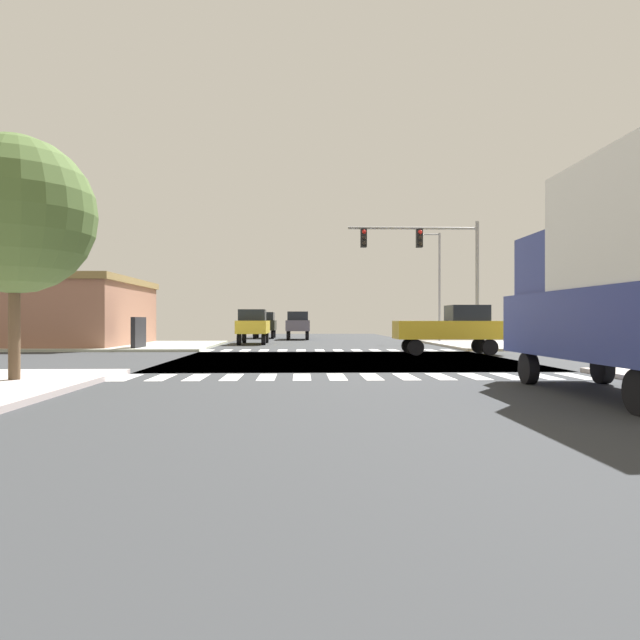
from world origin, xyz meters
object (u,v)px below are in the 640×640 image
(traffic_signal_mast, at_px, (428,254))
(pickup_crossing_2, at_px, (452,327))
(box_truck_nearside_1, at_px, (624,276))
(suv_middle_3, at_px, (298,323))
(bank_building, at_px, (12,312))
(suv_leading_1, at_px, (265,323))
(sidewalk_tree, at_px, (14,215))
(pickup_outer_3, at_px, (253,325))
(street_lamp, at_px, (436,277))

(traffic_signal_mast, xyz_separation_m, pickup_crossing_2, (0.26, -3.94, -3.94))
(box_truck_nearside_1, xyz_separation_m, pickup_crossing_2, (0.46, 15.46, -1.27))
(suv_middle_3, bearing_deg, bank_building, 35.27)
(traffic_signal_mast, relative_size, pickup_crossing_2, 1.41)
(box_truck_nearside_1, height_order, suv_leading_1, box_truck_nearside_1)
(sidewalk_tree, bearing_deg, suv_leading_1, 83.93)
(sidewalk_tree, bearing_deg, box_truck_nearside_1, -11.60)
(suv_middle_3, bearing_deg, pickup_crossing_2, 109.21)
(bank_building, distance_m, suv_middle_3, 21.60)
(sidewalk_tree, bearing_deg, suv_middle_3, 78.39)
(traffic_signal_mast, bearing_deg, pickup_outer_3, 141.06)
(pickup_crossing_2, bearing_deg, sidewalk_tree, -48.93)
(pickup_outer_3, bearing_deg, suv_middle_3, -107.99)
(sidewalk_tree, relative_size, pickup_crossing_2, 1.23)
(pickup_crossing_2, height_order, suv_leading_1, pickup_crossing_2)
(street_lamp, height_order, pickup_crossing_2, street_lamp)
(street_lamp, bearing_deg, pickup_crossing_2, -100.34)
(bank_building, bearing_deg, suv_leading_1, 47.47)
(bank_building, xyz_separation_m, pickup_outer_3, (14.63, 3.23, -0.83))
(street_lamp, distance_m, suv_middle_3, 12.91)
(sidewalk_tree, xyz_separation_m, box_truck_nearside_1, (13.99, -2.87, -1.71))
(box_truck_nearside_1, height_order, pickup_crossing_2, box_truck_nearside_1)
(traffic_signal_mast, xyz_separation_m, suv_leading_1, (-10.20, 20.96, -3.83))
(box_truck_nearside_1, xyz_separation_m, pickup_outer_3, (-10.00, 27.65, -1.27))
(traffic_signal_mast, relative_size, sidewalk_tree, 1.15)
(bank_building, relative_size, suv_middle_3, 3.65)
(street_lamp, relative_size, suv_middle_3, 1.72)
(traffic_signal_mast, bearing_deg, street_lamp, 74.36)
(bank_building, distance_m, suv_leading_1, 21.65)
(traffic_signal_mast, bearing_deg, box_truck_nearside_1, -90.59)
(bank_building, bearing_deg, sidewalk_tree, -63.72)
(pickup_crossing_2, bearing_deg, box_truck_nearside_1, -1.72)
(box_truck_nearside_1, bearing_deg, sidewalk_tree, 168.40)
(sidewalk_tree, height_order, pickup_outer_3, sidewalk_tree)
(sidewalk_tree, height_order, suv_leading_1, sidewalk_tree)
(pickup_crossing_2, xyz_separation_m, suv_middle_3, (-7.46, 21.43, 0.10))
(box_truck_nearside_1, height_order, suv_middle_3, box_truck_nearside_1)
(traffic_signal_mast, xyz_separation_m, suv_middle_3, (-7.20, 17.48, -3.83))
(traffic_signal_mast, bearing_deg, pickup_crossing_2, -86.17)
(bank_building, relative_size, box_truck_nearside_1, 2.33)
(box_truck_nearside_1, relative_size, suv_middle_3, 1.57)
(pickup_crossing_2, xyz_separation_m, pickup_outer_3, (-10.46, 12.19, 0.00))
(street_lamp, bearing_deg, suv_leading_1, 140.09)
(suv_middle_3, height_order, pickup_outer_3, pickup_outer_3)
(street_lamp, height_order, sidewalk_tree, street_lamp)
(sidewalk_tree, xyz_separation_m, pickup_outer_3, (3.99, 24.78, -2.98))
(traffic_signal_mast, xyz_separation_m, street_lamp, (2.82, 10.07, -0.48))
(traffic_signal_mast, xyz_separation_m, box_truck_nearside_1, (-0.20, -19.41, -2.66))
(pickup_crossing_2, xyz_separation_m, suv_leading_1, (-10.46, 24.91, 0.10))
(street_lamp, relative_size, suv_leading_1, 1.72)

